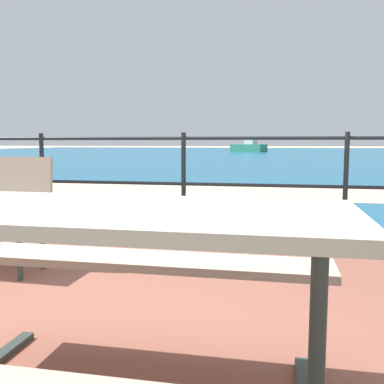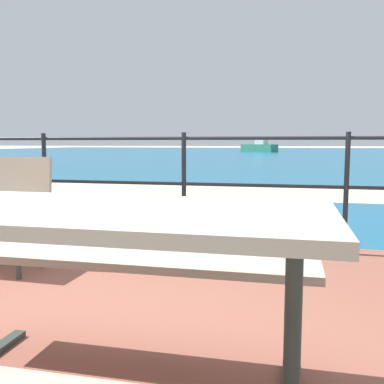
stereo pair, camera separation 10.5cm
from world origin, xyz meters
The scene contains 7 objects.
ground_plane centered at (0.00, 0.00, 0.00)m, with size 240.00×240.00×0.00m, color beige.
patio_paving centered at (0.00, 0.00, 0.03)m, with size 6.40×5.20×0.06m, color brown.
sea_water centered at (0.00, 40.00, 0.01)m, with size 90.00×90.00×0.01m, color #145B84.
beach_strip centered at (0.00, 7.54, 0.01)m, with size 54.00×2.68×0.01m, color beige.
picnic_table centered at (0.33, -0.40, 0.66)m, with size 1.59×1.34×0.79m.
railing_fence centered at (0.00, 2.39, 0.75)m, with size 5.94×0.04×1.08m.
boat_near centered at (-2.54, 47.18, 0.53)m, with size 4.51×3.58×1.57m.
Camera 2 is at (0.99, -1.61, 1.05)m, focal length 40.60 mm.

